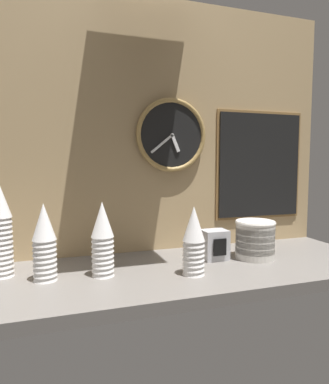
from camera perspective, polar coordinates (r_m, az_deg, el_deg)
The scene contains 10 objects.
ground_plane at distance 1.27m, azimuth 1.75°, elevation -13.23°, with size 1.60×0.56×0.04m, color slate.
wall_tiled_back at distance 1.47m, azimuth -1.82°, elevation 10.77°, with size 1.60×0.03×1.05m.
cup_stack_center_right at distance 1.16m, azimuth 4.88°, elevation -8.07°, with size 0.08×0.08×0.23m.
cup_stack_far_left at distance 1.25m, azimuth -25.67°, elevation -5.67°, with size 0.08×0.08×0.32m.
cup_stack_left at distance 1.16m, azimuth -19.39°, elevation -7.89°, with size 0.08×0.08×0.25m.
cup_stack_center_left at distance 1.16m, azimuth -10.29°, elevation -7.71°, with size 0.08×0.08×0.25m.
bowl_stack_right at distance 1.40m, azimuth 14.85°, elevation -7.48°, with size 0.16×0.16×0.15m.
wall_clock at distance 1.46m, azimuth 1.17°, elevation 9.45°, with size 0.31×0.03×0.31m.
menu_board at distance 1.66m, azimuth 15.57°, elevation 4.30°, with size 0.44×0.01×0.50m.
napkin_dispenser at distance 1.36m, azimuth 8.37°, elevation -8.68°, with size 0.10×0.08×0.12m.
Camera 1 is at (-0.42, -1.13, 0.38)m, focal length 32.00 mm.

